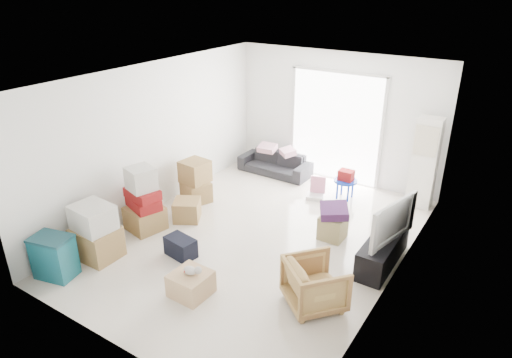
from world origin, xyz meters
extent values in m
cube|color=silver|center=(0.00, 0.00, -0.12)|extent=(4.50, 6.00, 0.24)
cube|color=white|center=(0.00, 0.00, 2.82)|extent=(4.50, 6.00, 0.24)
cube|color=white|center=(0.00, 3.12, 1.35)|extent=(4.50, 0.24, 2.70)
cube|color=white|center=(0.00, -3.12, 1.35)|extent=(4.50, 0.24, 2.70)
cube|color=white|center=(-2.37, 0.00, 1.35)|extent=(0.24, 6.00, 2.70)
cube|color=white|center=(2.37, 0.00, 1.35)|extent=(0.24, 6.00, 2.70)
cube|color=white|center=(0.00, 2.98, 1.15)|extent=(2.00, 0.01, 2.30)
cube|color=silver|center=(-1.00, 2.97, 1.15)|extent=(0.06, 0.04, 2.30)
cube|color=silver|center=(1.00, 2.97, 1.15)|extent=(0.06, 0.04, 2.30)
cube|color=silver|center=(0.00, 2.97, 2.30)|extent=(2.10, 0.04, 0.06)
cube|color=silver|center=(1.95, 2.65, 0.88)|extent=(0.45, 0.30, 1.75)
cube|color=black|center=(2.00, 0.39, 0.23)|extent=(0.41, 1.35, 0.45)
imported|color=black|center=(2.00, 0.39, 0.52)|extent=(0.88, 1.23, 0.15)
imported|color=#26262B|center=(-1.16, 2.50, 0.32)|extent=(1.62, 0.48, 0.63)
cube|color=#C58F98|center=(-1.36, 2.50, 0.68)|extent=(0.37, 0.30, 0.11)
cube|color=#C58F98|center=(-0.86, 2.54, 0.69)|extent=(0.42, 0.41, 0.11)
imported|color=tan|center=(1.56, -1.05, 0.37)|extent=(0.98, 0.97, 0.74)
cube|color=#125462|center=(-1.90, -2.51, 0.15)|extent=(0.62, 0.50, 0.31)
cube|color=#125462|center=(-1.90, -2.51, 0.46)|extent=(0.62, 0.50, 0.31)
cube|color=#0C333D|center=(-1.90, -2.51, 0.63)|extent=(0.65, 0.52, 0.04)
cube|color=olive|center=(-1.80, -1.85, 0.25)|extent=(0.67, 0.56, 0.50)
cube|color=silver|center=(-1.80, -1.85, 0.69)|extent=(0.65, 0.55, 0.39)
cube|color=olive|center=(-1.80, -0.82, 0.20)|extent=(0.67, 0.67, 0.41)
cube|color=maroon|center=(-1.80, -0.82, 0.50)|extent=(0.72, 0.59, 0.18)
cube|color=maroon|center=(-1.80, -0.82, 0.68)|extent=(0.66, 0.50, 0.16)
cube|color=silver|center=(-1.80, -0.82, 0.95)|extent=(0.53, 0.52, 0.39)
cube|color=olive|center=(-1.77, 0.51, 0.20)|extent=(0.69, 0.64, 0.40)
cube|color=olive|center=(-1.77, 0.51, 0.61)|extent=(0.52, 0.52, 0.43)
cube|color=olive|center=(-1.41, -0.17, 0.19)|extent=(0.61, 0.61, 0.37)
cube|color=black|center=(-0.72, -1.13, 0.16)|extent=(0.53, 0.36, 0.31)
cube|color=#9E8B5B|center=(1.05, 0.66, 0.20)|extent=(0.41, 0.41, 0.40)
cube|color=#482255|center=(1.05, 0.66, 0.47)|extent=(0.60, 0.60, 0.14)
cylinder|color=#0E2CA8|center=(0.64, 2.18, 0.37)|extent=(0.46, 0.46, 0.04)
cylinder|color=#0E2CA8|center=(0.75, 2.29, 0.18)|extent=(0.04, 0.04, 0.35)
cylinder|color=#0E2CA8|center=(0.52, 2.29, 0.18)|extent=(0.04, 0.04, 0.35)
cylinder|color=#0E2CA8|center=(0.52, 2.06, 0.18)|extent=(0.04, 0.04, 0.35)
cylinder|color=#0E2CA8|center=(0.75, 2.06, 0.18)|extent=(0.04, 0.04, 0.35)
cube|color=maroon|center=(0.64, 2.18, 0.49)|extent=(0.28, 0.22, 0.20)
cube|color=silver|center=(0.15, 1.84, 0.04)|extent=(0.39, 0.37, 0.08)
cube|color=pink|center=(0.15, 1.96, 0.26)|extent=(0.30, 0.13, 0.35)
cube|color=#DCB27F|center=(0.03, -1.77, 0.17)|extent=(0.51, 0.51, 0.33)
ellipsoid|color=#B2ADA8|center=(0.03, -1.77, 0.39)|extent=(0.20, 0.14, 0.11)
cube|color=#AC2223|center=(0.03, -1.77, 0.39)|extent=(0.16, 0.14, 0.03)
sphere|color=#B2ADA8|center=(0.15, -1.74, 0.42)|extent=(0.11, 0.11, 0.11)
camera|label=1|loc=(3.57, -5.59, 4.04)|focal=32.00mm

